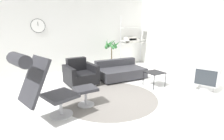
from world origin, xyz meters
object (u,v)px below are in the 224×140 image
object	(u,v)px
side_table	(155,73)
potted_plant	(112,54)
crt_television	(207,77)
couch_low	(120,72)
lounge_chair	(40,82)
shelf_unit	(132,39)
ottoman	(86,92)
armchair_red	(80,75)

from	to	relation	value
side_table	potted_plant	size ratio (longest dim) A/B	0.40
crt_television	potted_plant	distance (m)	3.36
couch_low	crt_television	size ratio (longest dim) A/B	2.17
lounge_chair	shelf_unit	world-z (taller)	shelf_unit
side_table	shelf_unit	size ratio (longest dim) A/B	0.23
crt_television	shelf_unit	distance (m)	3.59
ottoman	potted_plant	size ratio (longest dim) A/B	0.39
ottoman	shelf_unit	size ratio (longest dim) A/B	0.23
potted_plant	shelf_unit	xyz separation A→B (m)	(1.19, 0.31, 0.50)
couch_low	potted_plant	bearing A→B (deg)	-103.39
side_table	shelf_unit	xyz separation A→B (m)	(1.12, 2.57, 0.74)
armchair_red	side_table	size ratio (longest dim) A/B	1.81
armchair_red	crt_television	bearing A→B (deg)	139.20
lounge_chair	crt_television	size ratio (longest dim) A/B	1.84
armchair_red	couch_low	distance (m)	1.34
ottoman	shelf_unit	xyz separation A→B (m)	(3.24, 2.73, 0.82)
lounge_chair	ottoman	xyz separation A→B (m)	(0.91, 0.26, -0.46)
couch_low	side_table	bearing A→B (deg)	113.18
armchair_red	couch_low	bearing A→B (deg)	175.43
ottoman	armchair_red	distance (m)	1.38
armchair_red	lounge_chair	bearing A→B (deg)	47.77
potted_plant	side_table	bearing A→B (deg)	-88.38
ottoman	couch_low	xyz separation A→B (m)	(1.72, 1.29, -0.08)
armchair_red	shelf_unit	xyz separation A→B (m)	(2.87, 1.40, 0.83)
lounge_chair	ottoman	size ratio (longest dim) A/B	2.74
shelf_unit	ottoman	bearing A→B (deg)	-139.95
crt_television	couch_low	bearing A→B (deg)	12.95
side_table	shelf_unit	world-z (taller)	shelf_unit
armchair_red	ottoman	bearing A→B (deg)	71.02
armchair_red	potted_plant	size ratio (longest dim) A/B	0.72
lounge_chair	ottoman	distance (m)	1.05
crt_television	side_table	bearing A→B (deg)	25.44
crt_television	lounge_chair	bearing A→B (deg)	61.83
side_table	shelf_unit	distance (m)	2.90
shelf_unit	lounge_chair	bearing A→B (deg)	-144.31
ottoman	shelf_unit	world-z (taller)	shelf_unit
couch_low	shelf_unit	distance (m)	2.28
crt_television	potted_plant	world-z (taller)	potted_plant
ottoman	potted_plant	bearing A→B (deg)	49.56
lounge_chair	armchair_red	distance (m)	2.09
potted_plant	armchair_red	bearing A→B (deg)	-147.06
ottoman	potted_plant	world-z (taller)	potted_plant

